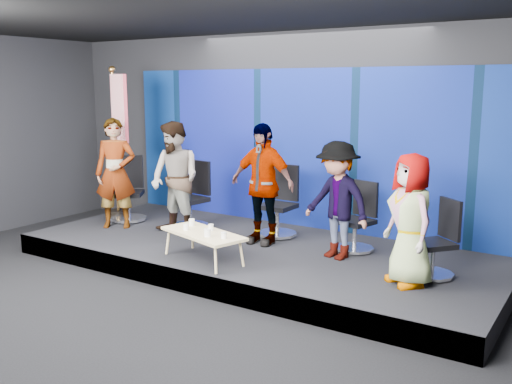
# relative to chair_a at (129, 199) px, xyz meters

# --- Properties ---
(ground) EXTENTS (10.00, 10.00, 0.00)m
(ground) POSITION_rel_chair_a_xyz_m (2.76, -2.65, -0.67)
(ground) COLOR black
(ground) RESTS_ON ground
(room_walls) EXTENTS (10.02, 8.02, 3.51)m
(room_walls) POSITION_rel_chair_a_xyz_m (2.76, -2.65, 1.76)
(room_walls) COLOR black
(room_walls) RESTS_ON ground
(riser) EXTENTS (7.00, 3.00, 0.30)m
(riser) POSITION_rel_chair_a_xyz_m (2.76, -0.15, -0.52)
(riser) COLOR black
(riser) RESTS_ON ground
(backdrop) EXTENTS (7.00, 0.08, 2.60)m
(backdrop) POSITION_rel_chair_a_xyz_m (2.76, 1.30, 0.93)
(backdrop) COLOR navy
(backdrop) RESTS_ON riser
(chair_a) EXTENTS (0.87, 0.87, 1.12)m
(chair_a) POSITION_rel_chair_a_xyz_m (0.00, 0.00, 0.00)
(chair_a) COLOR silver
(chair_a) RESTS_ON riser
(panelist_a) EXTENTS (0.79, 0.73, 1.81)m
(panelist_a) POSITION_rel_chair_a_xyz_m (0.20, -0.47, 0.54)
(panelist_a) COLOR black
(panelist_a) RESTS_ON riser
(chair_b) EXTENTS (0.71, 0.71, 1.10)m
(chair_b) POSITION_rel_chair_a_xyz_m (1.27, 0.19, -0.01)
(chair_b) COLOR silver
(chair_b) RESTS_ON riser
(panelist_b) EXTENTS (0.96, 0.80, 1.79)m
(panelist_b) POSITION_rel_chair_a_xyz_m (1.34, -0.31, 0.53)
(panelist_b) COLOR black
(panelist_b) RESTS_ON riser
(chair_c) EXTENTS (0.63, 0.63, 1.11)m
(chair_c) POSITION_rel_chair_a_xyz_m (2.74, 0.52, -0.00)
(chair_c) COLOR silver
(chair_c) RESTS_ON riser
(panelist_c) EXTENTS (1.06, 0.45, 1.80)m
(panelist_c) POSITION_rel_chair_a_xyz_m (2.74, 0.01, 0.53)
(panelist_c) COLOR black
(panelist_c) RESTS_ON riser
(chair_d) EXTENTS (0.68, 0.68, 0.99)m
(chair_d) POSITION_rel_chair_a_xyz_m (4.10, 0.42, -0.04)
(chair_d) COLOR silver
(chair_d) RESTS_ON riser
(panelist_d) EXTENTS (1.15, 0.84, 1.60)m
(panelist_d) POSITION_rel_chair_a_xyz_m (4.00, -0.07, 0.43)
(panelist_d) COLOR black
(panelist_d) RESTS_ON riser
(chair_e) EXTENTS (0.77, 0.77, 0.97)m
(chair_e) POSITION_rel_chair_a_xyz_m (5.36, -0.13, -0.05)
(chair_e) COLOR silver
(chair_e) RESTS_ON riser
(panelist_e) EXTENTS (0.91, 0.87, 1.57)m
(panelist_e) POSITION_rel_chair_a_xyz_m (5.16, -0.58, 0.42)
(panelist_e) COLOR black
(panelist_e) RESTS_ON riser
(coffee_table) EXTENTS (1.37, 0.87, 0.39)m
(coffee_table) POSITION_rel_chair_a_xyz_m (2.54, -1.15, -0.01)
(coffee_table) COLOR tan
(coffee_table) RESTS_ON riser
(mug_a) EXTENTS (0.08, 0.08, 0.10)m
(mug_a) POSITION_rel_chair_a_xyz_m (2.18, -0.95, 0.07)
(mug_a) COLOR white
(mug_a) RESTS_ON coffee_table
(mug_b) EXTENTS (0.07, 0.07, 0.08)m
(mug_b) POSITION_rel_chair_a_xyz_m (2.28, -1.19, 0.06)
(mug_b) COLOR white
(mug_b) RESTS_ON coffee_table
(mug_c) EXTENTS (0.07, 0.07, 0.09)m
(mug_c) POSITION_rel_chair_a_xyz_m (2.57, -1.02, 0.07)
(mug_c) COLOR white
(mug_c) RESTS_ON coffee_table
(mug_d) EXTENTS (0.09, 0.09, 0.10)m
(mug_d) POSITION_rel_chair_a_xyz_m (2.73, -1.30, 0.07)
(mug_d) COLOR white
(mug_d) RESTS_ON coffee_table
(mug_e) EXTENTS (0.07, 0.07, 0.08)m
(mug_e) POSITION_rel_chair_a_xyz_m (2.97, -1.26, 0.06)
(mug_e) COLOR white
(mug_e) RESTS_ON coffee_table
(flag_stand) EXTENTS (0.60, 0.35, 2.66)m
(flag_stand) POSITION_rel_chair_a_xyz_m (-0.25, 0.06, 1.04)
(flag_stand) COLOR black
(flag_stand) RESTS_ON riser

